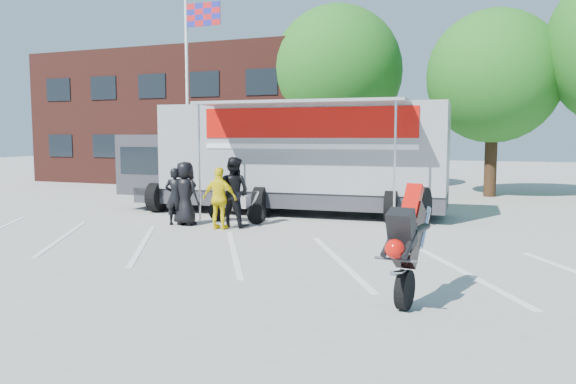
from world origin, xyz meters
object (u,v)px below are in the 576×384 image
Objects in this scene: tree_mid at (494,77)px; transporter_truck at (288,213)px; spectator_leather_b at (175,196)px; spectator_hivis at (220,198)px; flagpole at (192,73)px; parked_motorcycle at (237,222)px; spectator_leather_c at (233,192)px; stunt_bike_rider at (417,299)px; spectator_leather_a at (185,193)px; tree_left at (337,71)px.

tree_mid is 0.69× the size of transporter_truck.
spectator_hivis reaches higher than spectator_leather_b.
transporter_truck is (5.27, -2.87, -5.05)m from flagpole.
flagpole is 8.64m from parked_motorcycle.
parked_motorcycle is 1.26m from spectator_leather_c.
spectator_leather_b reaches higher than stunt_bike_rider.
spectator_hivis is (1.26, -0.28, -0.06)m from spectator_leather_a.
flagpole is 9.08m from spectator_hivis.
flagpole reaches higher than spectator_leather_a.
flagpole is at bearing -156.03° from tree_mid.
spectator_leather_a is at bearing 135.78° from parked_motorcycle.
transporter_truck reaches higher than parked_motorcycle.
spectator_leather_b is at bearing -8.65° from spectator_hivis.
tree_left is 5.11× the size of spectator_hivis.
stunt_bike_rider is (-0.50, -16.15, -4.94)m from tree_mid.
tree_left is at bearing -89.52° from spectator_hivis.
stunt_bike_rider is (6.12, -5.88, 0.00)m from parked_motorcycle.
stunt_bike_rider is at bearing 143.03° from spectator_leather_c.
stunt_bike_rider is (6.50, -17.15, -5.57)m from tree_left.
flagpole is at bearing -76.96° from spectator_leather_b.
tree_mid reaches higher than spectator_leather_a.
parked_motorcycle is 1.09× the size of spectator_leather_a.
spectator_leather_c is at bearing -159.75° from spectator_leather_a.
transporter_truck is at bearing -127.21° from tree_mid.
spectator_leather_b is (-1.04, -12.32, -4.75)m from tree_left.
spectator_leather_a reaches higher than spectator_hivis.
tree_left reaches higher than transporter_truck.
tree_left is 10.52m from transporter_truck.
stunt_bike_rider is (10.74, -11.15, -5.05)m from flagpole.
transporter_truck is 3.31m from spectator_leather_c.
spectator_leather_a is (3.48, -6.22, -4.15)m from flagpole.
spectator_hivis is (0.49, -12.51, -4.72)m from tree_left.
parked_motorcycle is 1.17× the size of spectator_hivis.
spectator_leather_c is 1.15× the size of spectator_hivis.
spectator_leather_c is (1.43, 0.21, 0.07)m from spectator_leather_a.
flagpole is 4.08× the size of stunt_bike_rider.
parked_motorcycle is (-6.62, -10.27, -4.94)m from tree_mid.
tree_mid is at bearing 48.95° from transporter_truck.
parked_motorcycle is at bearing -86.37° from spectator_hivis.
tree_left is at bearing 7.98° from parked_motorcycle.
spectator_hivis is (4.74, -6.51, -4.21)m from flagpole.
tree_mid is 4.24× the size of spectator_leather_a.
parked_motorcycle is (0.38, -11.27, -5.57)m from tree_left.
tree_mid is at bearing 23.97° from flagpole.
transporter_truck is 2.49m from parked_motorcycle.
parked_motorcycle is at bearing -64.83° from spectator_leather_c.
tree_left reaches higher than flagpole.
spectator_leather_c is (0.66, -12.01, -4.59)m from tree_left.
spectator_hivis is at bearing -168.52° from parked_motorcycle.
tree_left reaches higher than spectator_hivis.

